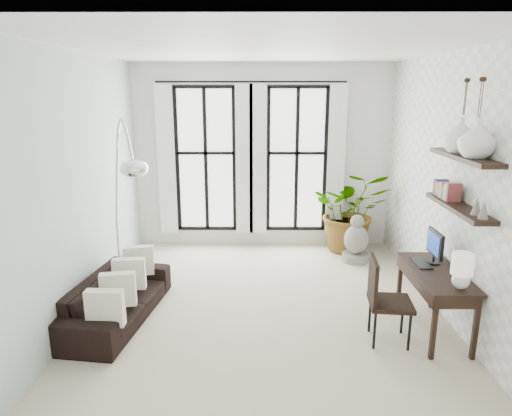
{
  "coord_description": "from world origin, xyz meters",
  "views": [
    {
      "loc": [
        -0.08,
        -5.5,
        2.73
      ],
      "look_at": [
        -0.11,
        0.3,
        1.24
      ],
      "focal_mm": 32.0,
      "sensor_mm": 36.0,
      "label": 1
    }
  ],
  "objects_px": {
    "buddha": "(356,242)",
    "desk": "(438,277)",
    "plant": "(351,211)",
    "arc_lamp": "(123,170)",
    "desk_chair": "(383,295)",
    "sofa": "(117,298)"
  },
  "relations": [
    {
      "from": "buddha",
      "to": "desk",
      "type": "bearing_deg",
      "value": -79.78
    },
    {
      "from": "plant",
      "to": "arc_lamp",
      "type": "bearing_deg",
      "value": -144.86
    },
    {
      "from": "desk",
      "to": "desk_chair",
      "type": "distance_m",
      "value": 0.68
    },
    {
      "from": "sofa",
      "to": "buddha",
      "type": "bearing_deg",
      "value": -51.13
    },
    {
      "from": "plant",
      "to": "buddha",
      "type": "distance_m",
      "value": 0.67
    },
    {
      "from": "sofa",
      "to": "desk_chair",
      "type": "height_order",
      "value": "desk_chair"
    },
    {
      "from": "desk",
      "to": "buddha",
      "type": "height_order",
      "value": "desk"
    },
    {
      "from": "desk",
      "to": "arc_lamp",
      "type": "bearing_deg",
      "value": 170.6
    },
    {
      "from": "sofa",
      "to": "desk_chair",
      "type": "bearing_deg",
      "value": -90.8
    },
    {
      "from": "plant",
      "to": "arc_lamp",
      "type": "distance_m",
      "value": 4.09
    },
    {
      "from": "plant",
      "to": "buddha",
      "type": "height_order",
      "value": "plant"
    },
    {
      "from": "plant",
      "to": "buddha",
      "type": "xyz_separation_m",
      "value": [
        -0.0,
        -0.55,
        -0.38
      ]
    },
    {
      "from": "plant",
      "to": "arc_lamp",
      "type": "xyz_separation_m",
      "value": [
        -3.22,
        -2.27,
        1.1
      ]
    },
    {
      "from": "plant",
      "to": "desk",
      "type": "height_order",
      "value": "plant"
    },
    {
      "from": "arc_lamp",
      "to": "plant",
      "type": "bearing_deg",
      "value": 35.14
    },
    {
      "from": "arc_lamp",
      "to": "buddha",
      "type": "distance_m",
      "value": 3.94
    },
    {
      "from": "desk_chair",
      "to": "sofa",
      "type": "bearing_deg",
      "value": 176.71
    },
    {
      "from": "plant",
      "to": "arc_lamp",
      "type": "height_order",
      "value": "arc_lamp"
    },
    {
      "from": "arc_lamp",
      "to": "sofa",
      "type": "bearing_deg",
      "value": -110.87
    },
    {
      "from": "plant",
      "to": "buddha",
      "type": "relative_size",
      "value": 1.81
    },
    {
      "from": "desk",
      "to": "buddha",
      "type": "xyz_separation_m",
      "value": [
        -0.42,
        2.32,
        -0.37
      ]
    },
    {
      "from": "buddha",
      "to": "plant",
      "type": "bearing_deg",
      "value": 89.81
    }
  ]
}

